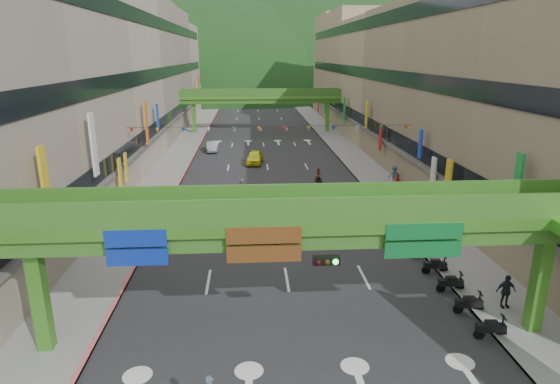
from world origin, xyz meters
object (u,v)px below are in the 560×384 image
overpass_near (323,238)px  pedestrian_red (398,183)px  scooter_rider_mid (319,177)px  car_yellow (255,157)px  car_silver (212,147)px

overpass_near → pedestrian_red: (11.02, 24.10, -4.43)m
overpass_near → scooter_rider_mid: bearing=81.8°
car_yellow → pedestrian_red: size_ratio=2.88×
overpass_near → car_silver: overpass_near is taller
car_silver → car_yellow: 9.45m
car_yellow → pedestrian_red: (13.39, -12.43, 0.01)m
scooter_rider_mid → car_yellow: bearing=120.7°
pedestrian_red → car_yellow: bearing=141.1°
overpass_near → pedestrian_red: size_ratio=18.14×
scooter_rider_mid → pedestrian_red: 7.56m
overpass_near → car_yellow: bearing=93.7°
car_silver → pedestrian_red: (18.96, -20.06, 0.11)m
scooter_rider_mid → car_silver: 21.43m
overpass_near → pedestrian_red: bearing=65.4°
pedestrian_red → scooter_rider_mid: bearing=167.7°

